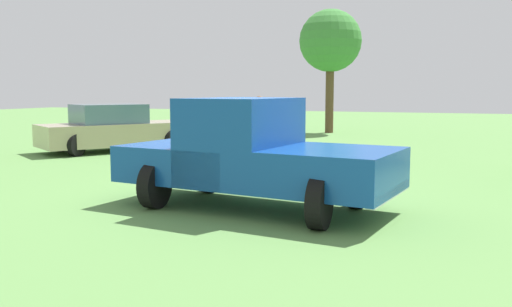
% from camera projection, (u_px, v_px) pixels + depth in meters
% --- Properties ---
extents(ground_plane, '(80.00, 80.00, 0.00)m').
position_uv_depth(ground_plane, '(238.00, 200.00, 9.72)').
color(ground_plane, '#5B8C47').
extents(pickup_truck, '(2.70, 4.72, 1.80)m').
position_uv_depth(pickup_truck, '(250.00, 152.00, 9.03)').
color(pickup_truck, black).
rests_on(pickup_truck, ground_plane).
extents(sedan_far, '(4.90, 4.05, 1.48)m').
position_uv_depth(sedan_far, '(115.00, 129.00, 17.51)').
color(sedan_far, black).
rests_on(sedan_far, ground_plane).
extents(person_bystander, '(0.32, 0.34, 1.77)m').
position_uv_depth(person_bystander, '(259.00, 125.00, 14.38)').
color(person_bystander, navy).
rests_on(person_bystander, ground_plane).
extents(tree_side, '(2.76, 2.76, 5.48)m').
position_uv_depth(tree_side, '(330.00, 42.00, 24.55)').
color(tree_side, brown).
rests_on(tree_side, ground_plane).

